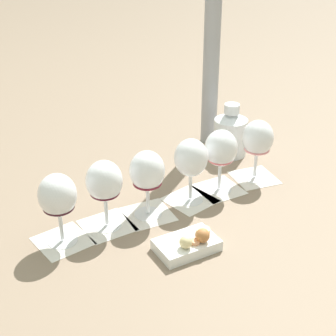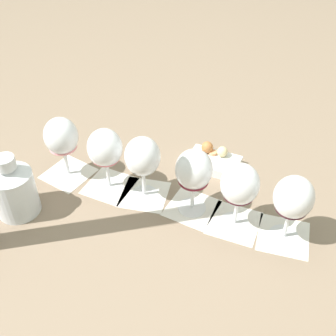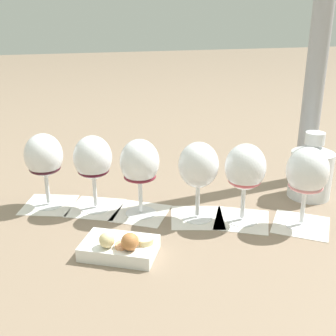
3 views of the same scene
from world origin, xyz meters
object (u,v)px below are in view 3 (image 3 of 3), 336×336
object	(u,v)px
ceramic_vase	(312,170)
umbrella_pole	(320,39)
wine_glass_3	(140,165)
wine_glass_4	(93,161)
snack_dish	(120,247)
wine_glass_0	(307,174)
wine_glass_1	(245,171)
wine_glass_5	(44,158)
wine_glass_2	(198,169)

from	to	relation	value
ceramic_vase	umbrella_pole	xyz separation A→B (m)	(-0.05, -0.10, 0.29)
wine_glass_3	wine_glass_4	distance (m)	0.11
wine_glass_4	snack_dish	size ratio (longest dim) A/B	1.06
wine_glass_3	snack_dish	distance (m)	0.20
wine_glass_0	wine_glass_1	xyz separation A→B (m)	(0.11, -0.06, -0.00)
wine_glass_0	snack_dish	xyz separation A→B (m)	(0.38, 0.01, -0.10)
wine_glass_0	ceramic_vase	xyz separation A→B (m)	(-0.10, -0.12, -0.05)
wine_glass_3	wine_glass_5	bearing A→B (deg)	-27.96
wine_glass_3	wine_glass_5	distance (m)	0.22
wine_glass_5	wine_glass_2	bearing A→B (deg)	152.74
wine_glass_0	wine_glass_5	distance (m)	0.56
wine_glass_4	ceramic_vase	xyz separation A→B (m)	(-0.50, 0.08, -0.04)
wine_glass_5	snack_dish	xyz separation A→B (m)	(-0.12, 0.26, -0.10)
wine_glass_4	umbrella_pole	xyz separation A→B (m)	(-0.55, -0.02, 0.24)
wine_glass_5	ceramic_vase	xyz separation A→B (m)	(-0.60, 0.13, -0.04)
wine_glass_3	umbrella_pole	distance (m)	0.53
wine_glass_1	wine_glass_4	distance (m)	0.33
wine_glass_4	ceramic_vase	distance (m)	0.51
wine_glass_0	wine_glass_3	distance (m)	0.34
wine_glass_0	wine_glass_3	bearing A→B (deg)	-25.75
wine_glass_2	wine_glass_5	bearing A→B (deg)	-27.26
wine_glass_1	wine_glass_3	xyz separation A→B (m)	(0.20, -0.09, 0.00)
umbrella_pole	ceramic_vase	bearing A→B (deg)	63.58
ceramic_vase	snack_dish	world-z (taller)	ceramic_vase
wine_glass_0	wine_glass_3	xyz separation A→B (m)	(0.31, -0.15, 0.00)
wine_glass_3	snack_dish	size ratio (longest dim) A/B	1.06
wine_glass_2	snack_dish	size ratio (longest dim) A/B	1.06
ceramic_vase	umbrella_pole	bearing A→B (deg)	-116.42
wine_glass_0	ceramic_vase	world-z (taller)	wine_glass_0
snack_dish	ceramic_vase	bearing A→B (deg)	-165.31
wine_glass_0	wine_glass_5	world-z (taller)	same
wine_glass_2	ceramic_vase	size ratio (longest dim) A/B	1.05
snack_dish	wine_glass_0	bearing A→B (deg)	-179.03
wine_glass_4	umbrella_pole	size ratio (longest dim) A/B	0.23
snack_dish	umbrella_pole	world-z (taller)	umbrella_pole
wine_glass_1	wine_glass_5	distance (m)	0.44
wine_glass_5	ceramic_vase	size ratio (longest dim) A/B	1.05
wine_glass_5	umbrella_pole	world-z (taller)	umbrella_pole
wine_glass_1	wine_glass_2	world-z (taller)	same
wine_glass_2	wine_glass_5	distance (m)	0.34
umbrella_pole	wine_glass_2	bearing A→B (deg)	20.37
wine_glass_1	wine_glass_2	size ratio (longest dim) A/B	1.00
umbrella_pole	wine_glass_3	bearing A→B (deg)	9.20
ceramic_vase	wine_glass_4	bearing A→B (deg)	-9.50
wine_glass_0	ceramic_vase	distance (m)	0.16
ceramic_vase	snack_dish	xyz separation A→B (m)	(0.48, 0.13, -0.05)
snack_dish	umbrella_pole	distance (m)	0.67
wine_glass_4	wine_glass_5	world-z (taller)	same
wine_glass_5	umbrella_pole	distance (m)	0.70
wine_glass_0	wine_glass_5	size ratio (longest dim) A/B	1.00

